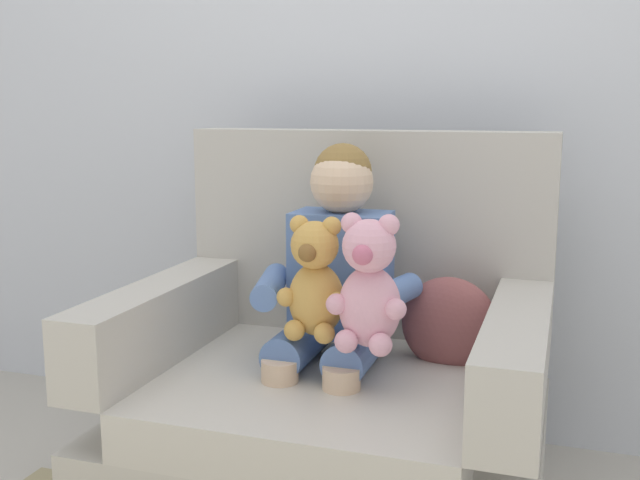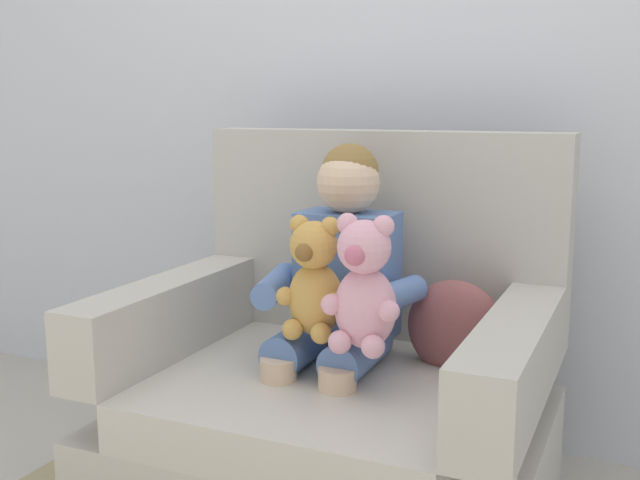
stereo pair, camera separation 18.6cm
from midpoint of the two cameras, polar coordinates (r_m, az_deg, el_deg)
name	(u,v)px [view 2 (the right image)]	position (r m, az deg, el deg)	size (l,w,h in m)	color
back_wall	(418,41)	(2.54, 9.58, 14.65)	(6.00, 0.10, 2.60)	silver
armchair	(340,398)	(2.07, 4.16, -11.90)	(1.08, 0.88, 1.02)	#BCB7AD
seated_child	(338,284)	(1.99, 4.06, -3.40)	(0.45, 0.39, 0.82)	#597AB7
plush_honey	(314,281)	(1.86, 2.42, -3.16)	(0.18, 0.15, 0.31)	gold
plush_pink	(364,288)	(1.76, 6.39, -3.64)	(0.19, 0.16, 0.33)	#EAA8BC
throw_pillow	(455,328)	(2.04, 12.80, -6.59)	(0.26, 0.12, 0.26)	#8C4C4C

